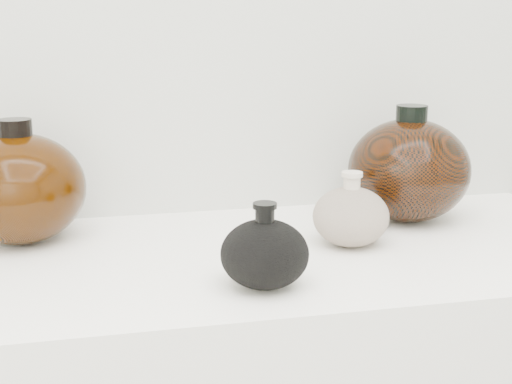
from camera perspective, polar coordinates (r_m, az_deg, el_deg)
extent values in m
cube|color=white|center=(1.10, -0.55, -5.58)|extent=(1.20, 0.50, 0.03)
ellipsoid|color=black|center=(0.95, 0.70, -4.99)|extent=(0.13, 0.13, 0.09)
cylinder|color=black|center=(0.93, 0.71, -1.91)|extent=(0.03, 0.03, 0.03)
cylinder|color=black|center=(0.93, 0.71, -1.09)|extent=(0.04, 0.04, 0.01)
ellipsoid|color=beige|center=(1.13, 7.59, -1.97)|extent=(0.15, 0.15, 0.09)
cylinder|color=beige|center=(1.11, 7.68, 0.70)|extent=(0.03, 0.03, 0.03)
cylinder|color=beige|center=(1.11, 7.70, 1.41)|extent=(0.04, 0.04, 0.01)
ellipsoid|color=black|center=(1.19, -18.37, 0.26)|extent=(0.26, 0.26, 0.17)
cylinder|color=black|center=(1.17, -18.72, 4.74)|extent=(0.07, 0.07, 0.03)
ellipsoid|color=black|center=(1.28, 12.12, 1.71)|extent=(0.25, 0.25, 0.18)
cylinder|color=black|center=(1.26, 12.35, 6.03)|extent=(0.06, 0.06, 0.03)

